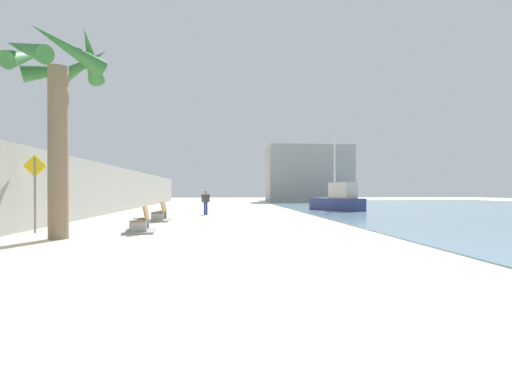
{
  "coord_description": "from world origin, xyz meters",
  "views": [
    {
      "loc": [
        0.28,
        -10.89,
        1.55
      ],
      "look_at": [
        2.7,
        16.26,
        1.46
      ],
      "focal_mm": 27.96,
      "sensor_mm": 36.0,
      "label": 1
    }
  ],
  "objects_px": {
    "palm_tree": "(59,90)",
    "pedestrian_sign": "(35,184)",
    "boat_mid_bay": "(338,200)",
    "person_walking": "(206,201)",
    "bench_near": "(141,226)",
    "bench_far": "(160,216)"
  },
  "relations": [
    {
      "from": "person_walking",
      "to": "pedestrian_sign",
      "type": "xyz_separation_m",
      "value": [
        -5.8,
        -10.44,
        0.9
      ]
    },
    {
      "from": "boat_mid_bay",
      "to": "person_walking",
      "type": "bearing_deg",
      "value": -156.26
    },
    {
      "from": "bench_near",
      "to": "pedestrian_sign",
      "type": "xyz_separation_m",
      "value": [
        -3.76,
        -0.09,
        1.55
      ]
    },
    {
      "from": "palm_tree",
      "to": "boat_mid_bay",
      "type": "xyz_separation_m",
      "value": [
        14.26,
        16.71,
        -3.96
      ]
    },
    {
      "from": "bench_far",
      "to": "person_walking",
      "type": "bearing_deg",
      "value": 66.0
    },
    {
      "from": "bench_far",
      "to": "boat_mid_bay",
      "type": "distance_m",
      "value": 15.32
    },
    {
      "from": "palm_tree",
      "to": "bench_far",
      "type": "xyz_separation_m",
      "value": [
        2.08,
        7.44,
        -4.56
      ]
    },
    {
      "from": "bench_near",
      "to": "bench_far",
      "type": "xyz_separation_m",
      "value": [
        -0.12,
        5.49,
        0.0
      ]
    },
    {
      "from": "bench_far",
      "to": "pedestrian_sign",
      "type": "distance_m",
      "value": 6.85
    },
    {
      "from": "bench_far",
      "to": "palm_tree",
      "type": "bearing_deg",
      "value": -105.58
    },
    {
      "from": "person_walking",
      "to": "palm_tree",
      "type": "bearing_deg",
      "value": -109.01
    },
    {
      "from": "palm_tree",
      "to": "pedestrian_sign",
      "type": "relative_size",
      "value": 2.32
    },
    {
      "from": "bench_far",
      "to": "pedestrian_sign",
      "type": "bearing_deg",
      "value": -123.11
    },
    {
      "from": "bench_near",
      "to": "boat_mid_bay",
      "type": "bearing_deg",
      "value": 50.73
    },
    {
      "from": "person_walking",
      "to": "boat_mid_bay",
      "type": "xyz_separation_m",
      "value": [
        10.02,
        4.41,
        -0.06
      ]
    },
    {
      "from": "bench_near",
      "to": "bench_far",
      "type": "height_order",
      "value": "same"
    },
    {
      "from": "palm_tree",
      "to": "bench_far",
      "type": "bearing_deg",
      "value": 74.42
    },
    {
      "from": "palm_tree",
      "to": "pedestrian_sign",
      "type": "xyz_separation_m",
      "value": [
        -1.57,
        1.86,
        -3.01
      ]
    },
    {
      "from": "bench_far",
      "to": "pedestrian_sign",
      "type": "xyz_separation_m",
      "value": [
        -3.64,
        -5.58,
        1.55
      ]
    },
    {
      "from": "boat_mid_bay",
      "to": "pedestrian_sign",
      "type": "height_order",
      "value": "boat_mid_bay"
    },
    {
      "from": "palm_tree",
      "to": "pedestrian_sign",
      "type": "height_order",
      "value": "palm_tree"
    },
    {
      "from": "bench_near",
      "to": "bench_far",
      "type": "distance_m",
      "value": 5.5
    }
  ]
}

